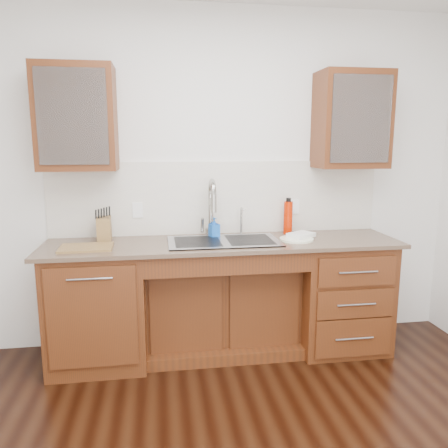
{
  "coord_description": "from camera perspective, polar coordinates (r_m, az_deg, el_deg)",
  "views": [
    {
      "loc": [
        -0.48,
        -1.78,
        1.66
      ],
      "look_at": [
        0.0,
        1.4,
        1.05
      ],
      "focal_mm": 35.0,
      "sensor_mm": 36.0,
      "label": 1
    }
  ],
  "objects": [
    {
      "name": "wall_back",
      "position": [
        3.63,
        -0.95,
        5.83
      ],
      "size": [
        4.0,
        0.1,
        2.7
      ],
      "primitive_type": "cube",
      "color": "white",
      "rests_on": "ground"
    },
    {
      "name": "base_cabinet_left",
      "position": [
        3.48,
        -16.04,
        -10.25
      ],
      "size": [
        0.7,
        0.62,
        0.88
      ],
      "primitive_type": "cube",
      "color": "#593014",
      "rests_on": "ground"
    },
    {
      "name": "base_cabinet_center",
      "position": [
        3.59,
        -0.31,
        -10.65
      ],
      "size": [
        1.2,
        0.44,
        0.7
      ],
      "primitive_type": "cube",
      "color": "#593014",
      "rests_on": "ground"
    },
    {
      "name": "base_cabinet_right",
      "position": [
        3.73,
        14.67,
        -8.73
      ],
      "size": [
        0.7,
        0.62,
        0.88
      ],
      "primitive_type": "cube",
      "color": "#593014",
      "rests_on": "ground"
    },
    {
      "name": "countertop",
      "position": [
        3.33,
        -0.06,
        -2.54
      ],
      "size": [
        2.7,
        0.65,
        0.03
      ],
      "primitive_type": "cube",
      "color": "#84705B",
      "rests_on": "base_cabinet_left"
    },
    {
      "name": "backsplash",
      "position": [
        3.58,
        -0.81,
        3.43
      ],
      "size": [
        2.7,
        0.02,
        0.59
      ],
      "primitive_type": "cube",
      "color": "beige",
      "rests_on": "wall_back"
    },
    {
      "name": "sink",
      "position": [
        3.33,
        -0.03,
        -3.77
      ],
      "size": [
        0.84,
        0.46,
        0.19
      ],
      "primitive_type": "cube",
      "color": "#9E9EA5",
      "rests_on": "countertop"
    },
    {
      "name": "faucet",
      "position": [
        3.49,
        -1.73,
        1.66
      ],
      "size": [
        0.04,
        0.04,
        0.4
      ],
      "primitive_type": "cylinder",
      "color": "#999993",
      "rests_on": "countertop"
    },
    {
      "name": "filter_tap",
      "position": [
        3.55,
        2.27,
        0.5
      ],
      "size": [
        0.02,
        0.02,
        0.24
      ],
      "primitive_type": "cylinder",
      "color": "#999993",
      "rests_on": "countertop"
    },
    {
      "name": "upper_cabinet_left",
      "position": [
        3.41,
        -18.67,
        12.96
      ],
      "size": [
        0.55,
        0.34,
        0.75
      ],
      "primitive_type": "cube",
      "color": "#593014",
      "rests_on": "wall_back"
    },
    {
      "name": "upper_cabinet_right",
      "position": [
        3.7,
        16.3,
        12.87
      ],
      "size": [
        0.55,
        0.34,
        0.75
      ],
      "primitive_type": "cube",
      "color": "#593014",
      "rests_on": "wall_back"
    },
    {
      "name": "outlet_left",
      "position": [
        3.55,
        -11.23,
        1.78
      ],
      "size": [
        0.08,
        0.01,
        0.12
      ],
      "primitive_type": "cube",
      "color": "white",
      "rests_on": "backsplash"
    },
    {
      "name": "outlet_right",
      "position": [
        3.72,
        9.19,
        2.25
      ],
      "size": [
        0.08,
        0.01,
        0.12
      ],
      "primitive_type": "cube",
      "color": "white",
      "rests_on": "backsplash"
    },
    {
      "name": "soap_bottle",
      "position": [
        3.45,
        -1.3,
        -0.46
      ],
      "size": [
        0.09,
        0.09,
        0.16
      ],
      "primitive_type": "imported",
      "rotation": [
        0.0,
        0.0,
        0.33
      ],
      "color": "blue",
      "rests_on": "countertop"
    },
    {
      "name": "water_bottle",
      "position": [
        3.63,
        8.36,
        0.83
      ],
      "size": [
        0.09,
        0.09,
        0.27
      ],
      "primitive_type": "cylinder",
      "rotation": [
        0.0,
        0.0,
        0.41
      ],
      "color": "#B91C00",
      "rests_on": "countertop"
    },
    {
      "name": "plate",
      "position": [
        3.42,
        9.45,
        -1.96
      ],
      "size": [
        0.32,
        0.32,
        0.01
      ],
      "primitive_type": "cylinder",
      "rotation": [
        0.0,
        0.0,
        -0.26
      ],
      "color": "white",
      "rests_on": "countertop"
    },
    {
      "name": "dish_towel",
      "position": [
        3.47,
        10.02,
        -1.4
      ],
      "size": [
        0.24,
        0.22,
        0.03
      ],
      "primitive_type": "cube",
      "rotation": [
        0.0,
        0.0,
        0.57
      ],
      "color": "white",
      "rests_on": "plate"
    },
    {
      "name": "knife_block",
      "position": [
        3.46,
        -15.38,
        -0.63
      ],
      "size": [
        0.11,
        0.17,
        0.18
      ],
      "primitive_type": "cube",
      "rotation": [
        0.0,
        0.0,
        0.04
      ],
      "color": "brown",
      "rests_on": "countertop"
    },
    {
      "name": "cutting_board",
      "position": [
        3.25,
        -17.56,
        -2.95
      ],
      "size": [
        0.37,
        0.27,
        0.02
      ],
      "primitive_type": "cube",
      "rotation": [
        0.0,
        0.0,
        0.03
      ],
      "color": "brown",
      "rests_on": "countertop"
    },
    {
      "name": "cup_left_a",
      "position": [
        3.43,
        -19.87,
        12.08
      ],
      "size": [
        0.17,
        0.17,
        0.11
      ],
      "primitive_type": "imported",
      "rotation": [
        0.0,
        0.0,
        0.33
      ],
      "color": "silver",
      "rests_on": "upper_cabinet_left"
    },
    {
      "name": "cup_left_b",
      "position": [
        3.4,
        -17.71,
        12.12
      ],
      "size": [
        0.13,
        0.13,
        0.09
      ],
      "primitive_type": "imported",
      "rotation": [
        0.0,
        0.0,
        -0.38
      ],
      "color": "white",
      "rests_on": "upper_cabinet_left"
    },
    {
      "name": "cup_right_a",
      "position": [
        3.63,
        13.96,
        12.13
      ],
      "size": [
        0.12,
        0.12,
        0.09
      ],
      "primitive_type": "imported",
      "rotation": [
        0.0,
        0.0,
        0.11
      ],
      "color": "white",
      "rests_on": "upper_cabinet_right"
    },
    {
      "name": "cup_right_b",
      "position": [
        3.76,
        18.42,
        11.89
      ],
      "size": [
        0.1,
        0.1,
        0.09
      ],
      "primitive_type": "imported",
      "rotation": [
        0.0,
        0.0,
        0.06
      ],
      "color": "white",
      "rests_on": "upper_cabinet_right"
    }
  ]
}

